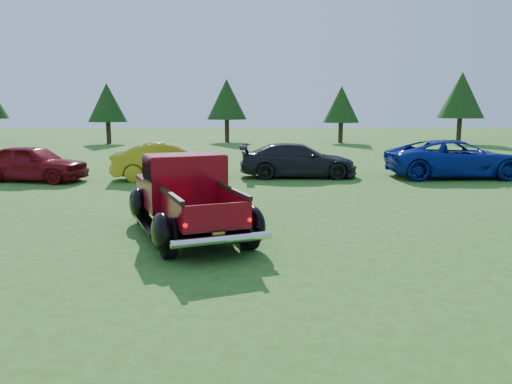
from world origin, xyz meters
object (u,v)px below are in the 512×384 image
tree_mid_right (341,105)px  tree_mid_left (227,99)px  show_car_red (33,163)px  show_car_grey (298,160)px  tree_west (107,103)px  show_car_yellow (169,161)px  pickup_truck (185,195)px  show_car_blue (456,159)px  tree_east (461,95)px

tree_mid_right → tree_mid_left: bearing=173.7°
show_car_red → show_car_grey: size_ratio=0.87×
tree_west → show_car_yellow: size_ratio=1.07×
tree_mid_right → show_car_grey: tree_mid_right is taller
tree_mid_left → pickup_truck: size_ratio=1.01×
tree_mid_right → show_car_yellow: size_ratio=1.03×
show_car_blue → tree_east: bearing=-24.0°
show_car_red → tree_east: bearing=-38.8°
tree_mid_right → show_car_yellow: tree_mid_right is taller
tree_west → show_car_yellow: tree_west is taller
pickup_truck → show_car_grey: (3.02, 8.91, -0.15)m
show_car_red → tree_mid_left: bearing=-3.9°
show_car_red → tree_west: bearing=20.0°
tree_mid_left → tree_mid_right: size_ratio=1.14×
tree_west → show_car_yellow: 21.33m
tree_mid_left → pickup_truck: 29.73m
tree_mid_left → tree_west: bearing=-167.5°
show_car_grey → pickup_truck: bearing=159.3°
tree_mid_right → show_car_blue: size_ratio=0.82×
tree_west → show_car_red: bearing=-80.1°
show_car_grey → show_car_yellow: bearing=96.5°
show_car_yellow → show_car_blue: (11.23, 0.79, 0.04)m
tree_west → show_car_blue: size_ratio=0.86×
tree_west → tree_mid_left: size_ratio=0.92×
tree_east → show_car_red: bearing=-138.9°
tree_mid_left → show_car_yellow: (-0.50, -21.41, -2.68)m
tree_west → tree_east: bearing=1.1°
tree_mid_right → show_car_red: size_ratio=1.09×
tree_west → show_car_yellow: (8.50, -19.41, -2.40)m
show_car_grey → tree_east: bearing=-37.1°
show_car_yellow → show_car_grey: 5.05m
tree_east → pickup_truck: bearing=-120.5°
pickup_truck → show_car_red: 10.30m
tree_west → show_car_yellow: bearing=-66.4°
tree_west → show_car_red: 20.46m
tree_west → tree_east: (27.00, 0.50, 0.55)m
tree_mid_left → show_car_blue: size_ratio=0.93×
pickup_truck → show_car_yellow: bearing=80.7°
tree_east → show_car_yellow: 27.34m
tree_mid_left → tree_mid_right: tree_mid_left is taller
tree_east → show_car_grey: 23.64m
tree_west → show_car_red: size_ratio=1.14×
tree_mid_right → pickup_truck: size_ratio=0.89×
tree_mid_right → show_car_blue: tree_mid_right is taller
tree_mid_right → show_car_grey: (-4.50, -19.67, -2.30)m
tree_mid_left → pickup_truck: (1.48, -29.58, -2.56)m
tree_mid_right → tree_east: (9.00, -0.50, 0.68)m
tree_mid_right → show_car_red: 25.63m
show_car_yellow → tree_mid_right: bearing=-35.1°
tree_east → show_car_yellow: tree_east is taller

